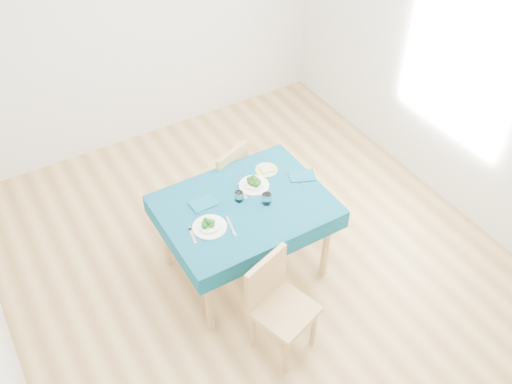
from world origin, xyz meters
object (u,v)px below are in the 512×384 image
chair_far (219,177)px  side_plate (266,170)px  bowl_far (254,182)px  bowl_near (209,224)px  chair_near (285,305)px  table (245,237)px

chair_far → side_plate: chair_far is taller
chair_far → bowl_far: size_ratio=3.83×
bowl_near → side_plate: size_ratio=1.38×
bowl_far → side_plate: bearing=30.9°
chair_far → side_plate: (0.22, -0.43, 0.30)m
chair_near → side_plate: bearing=47.5°
bowl_near → bowl_far: size_ratio=1.05×
side_plate → chair_far: bearing=117.7°
chair_near → side_plate: 1.19m
table → chair_near: bearing=-100.1°
chair_far → bowl_far: bearing=74.6°
table → chair_far: bearing=79.1°
chair_near → bowl_near: size_ratio=3.91×
table → bowl_near: bowl_near is taller
bowl_far → side_plate: (0.19, 0.11, -0.03)m
chair_near → bowl_far: bearing=54.5°
table → chair_far: chair_far is taller
chair_near → chair_far: size_ratio=1.07×
chair_near → bowl_far: (0.31, 0.94, 0.29)m
table → bowl_far: 0.47m
table → chair_near: 0.82m
chair_far → bowl_near: size_ratio=3.64×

